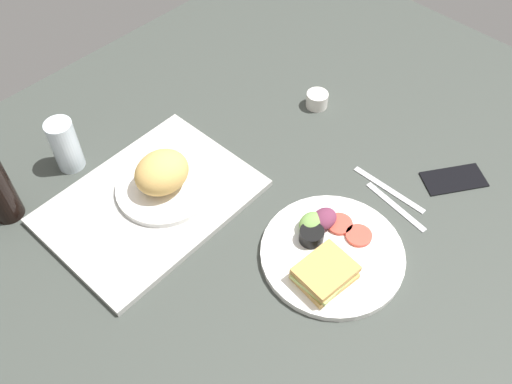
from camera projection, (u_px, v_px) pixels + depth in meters
The scene contains 9 objects.
ground_plane at pixel (259, 220), 124.78cm from camera, with size 190.00×150.00×3.00cm, color #383D38.
serving_tray at pixel (151, 202), 125.07cm from camera, with size 45.00×33.00×1.60cm, color #B2B2AD.
bread_plate_near at pixel (163, 178), 123.38cm from camera, with size 21.63×21.63×9.95cm.
plate_with_salad at pixel (329, 252), 115.60cm from camera, with size 30.04×30.04×5.40cm.
drinking_glass at pixel (65, 145), 128.09cm from camera, with size 6.30×6.30×13.27cm, color silver.
espresso_cup at pixel (317, 100), 144.74cm from camera, with size 5.60×5.60×4.00cm, color silver.
fork at pixel (396, 206), 124.97cm from camera, with size 17.00×1.40×0.50cm, color #B7B7BC.
knife at pixel (389, 189), 128.09cm from camera, with size 19.00×1.40×0.50cm, color #B7B7BC.
cell_phone at pixel (454, 179), 129.86cm from camera, with size 14.40×7.20×0.80cm, color black.
Camera 1 is at (-53.56, -50.87, 99.26)cm, focal length 39.27 mm.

